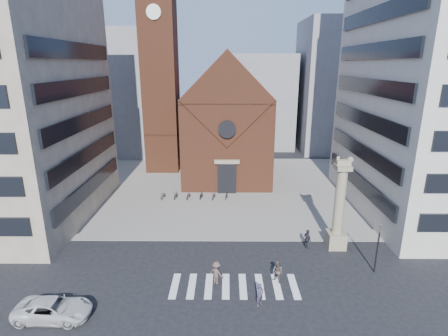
% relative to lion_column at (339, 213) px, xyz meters
% --- Properties ---
extents(ground, '(120.00, 120.00, 0.00)m').
position_rel_lion_column_xyz_m(ground, '(-10.01, -3.00, -3.46)').
color(ground, black).
rests_on(ground, ground).
extents(piazza, '(46.00, 30.00, 0.05)m').
position_rel_lion_column_xyz_m(piazza, '(-10.01, 16.00, -3.43)').
color(piazza, gray).
rests_on(piazza, ground).
extents(zebra_crossing, '(10.20, 3.20, 0.01)m').
position_rel_lion_column_xyz_m(zebra_crossing, '(-9.46, -6.00, -3.45)').
color(zebra_crossing, white).
rests_on(zebra_crossing, ground).
extents(church, '(12.00, 16.65, 18.00)m').
position_rel_lion_column_xyz_m(church, '(-10.01, 22.04, 4.53)').
color(church, brown).
rests_on(church, ground).
extents(campanile, '(5.50, 5.50, 31.20)m').
position_rel_lion_column_xyz_m(campanile, '(-20.01, 25.00, 12.28)').
color(campanile, brown).
rests_on(campanile, ground).
extents(bg_block_left, '(16.00, 14.00, 22.00)m').
position_rel_lion_column_xyz_m(bg_block_left, '(-30.01, 37.00, 7.54)').
color(bg_block_left, gray).
rests_on(bg_block_left, ground).
extents(bg_block_mid, '(14.00, 12.00, 18.00)m').
position_rel_lion_column_xyz_m(bg_block_mid, '(-4.01, 42.00, 5.54)').
color(bg_block_mid, gray).
rests_on(bg_block_mid, ground).
extents(bg_block_right, '(16.00, 14.00, 24.00)m').
position_rel_lion_column_xyz_m(bg_block_right, '(11.99, 39.00, 8.54)').
color(bg_block_right, gray).
rests_on(bg_block_right, ground).
extents(lion_column, '(1.63, 1.60, 8.68)m').
position_rel_lion_column_xyz_m(lion_column, '(0.00, 0.00, 0.00)').
color(lion_column, gray).
rests_on(lion_column, ground).
extents(traffic_light, '(0.13, 0.16, 4.30)m').
position_rel_lion_column_xyz_m(traffic_light, '(1.99, -4.00, -1.17)').
color(traffic_light, black).
rests_on(traffic_light, ground).
extents(white_car, '(4.97, 2.35, 1.37)m').
position_rel_lion_column_xyz_m(white_car, '(-21.54, -9.56, -2.77)').
color(white_car, silver).
rests_on(white_car, ground).
extents(pedestrian_0, '(0.73, 0.73, 1.71)m').
position_rel_lion_column_xyz_m(pedestrian_0, '(-7.73, -8.17, -2.60)').
color(pedestrian_0, '#393144').
rests_on(pedestrian_0, ground).
extents(pedestrian_1, '(1.10, 1.11, 1.80)m').
position_rel_lion_column_xyz_m(pedestrian_1, '(-6.13, -5.48, -2.55)').
color(pedestrian_1, '#4E433F').
rests_on(pedestrian_1, ground).
extents(pedestrian_2, '(0.80, 1.17, 1.84)m').
position_rel_lion_column_xyz_m(pedestrian_2, '(-2.68, -0.23, -2.54)').
color(pedestrian_2, '#28272E').
rests_on(pedestrian_2, ground).
extents(pedestrian_3, '(1.38, 1.25, 1.85)m').
position_rel_lion_column_xyz_m(pedestrian_3, '(-10.82, -5.63, -2.53)').
color(pedestrian_3, brown).
rests_on(pedestrian_3, ground).
extents(scooter_0, '(0.82, 1.66, 0.83)m').
position_rel_lion_column_xyz_m(scooter_0, '(-18.00, 11.79, -2.99)').
color(scooter_0, black).
rests_on(scooter_0, piazza).
extents(scooter_1, '(0.70, 1.59, 0.93)m').
position_rel_lion_column_xyz_m(scooter_1, '(-16.41, 11.79, -2.94)').
color(scooter_1, black).
rests_on(scooter_1, piazza).
extents(scooter_2, '(0.82, 1.66, 0.83)m').
position_rel_lion_column_xyz_m(scooter_2, '(-14.82, 11.79, -2.99)').
color(scooter_2, black).
rests_on(scooter_2, piazza).
extents(scooter_3, '(0.70, 1.59, 0.93)m').
position_rel_lion_column_xyz_m(scooter_3, '(-13.24, 11.79, -2.94)').
color(scooter_3, black).
rests_on(scooter_3, piazza).
extents(scooter_4, '(0.82, 1.66, 0.83)m').
position_rel_lion_column_xyz_m(scooter_4, '(-11.65, 11.79, -2.99)').
color(scooter_4, black).
rests_on(scooter_4, piazza).
extents(scooter_5, '(0.70, 1.59, 0.93)m').
position_rel_lion_column_xyz_m(scooter_5, '(-10.06, 11.79, -2.94)').
color(scooter_5, black).
rests_on(scooter_5, piazza).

